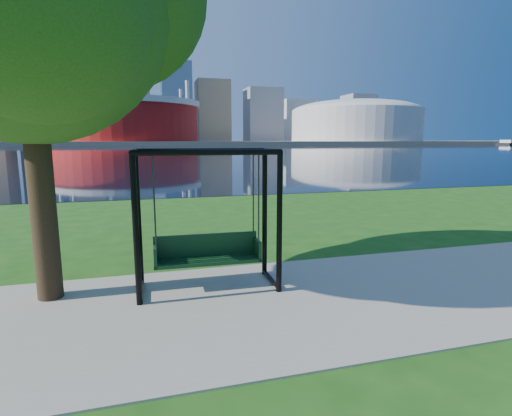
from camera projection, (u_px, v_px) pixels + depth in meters
name	position (u px, v px, depth m)	size (l,w,h in m)	color
ground	(247.00, 294.00, 6.86)	(900.00, 900.00, 0.00)	#1E5114
path	(255.00, 305.00, 6.39)	(120.00, 4.00, 0.03)	#9E937F
river	(149.00, 150.00, 103.63)	(900.00, 180.00, 0.02)	black
far_bank	(144.00, 142.00, 297.01)	(900.00, 228.00, 2.00)	#937F60
stadium	(126.00, 119.00, 224.75)	(83.00, 83.00, 32.00)	maroon
arena	(356.00, 120.00, 263.30)	(84.00, 84.00, 26.56)	beige
skyline	(136.00, 96.00, 302.71)	(392.00, 66.00, 96.50)	gray
swing	(207.00, 223.00, 6.93)	(2.45, 1.12, 2.48)	black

